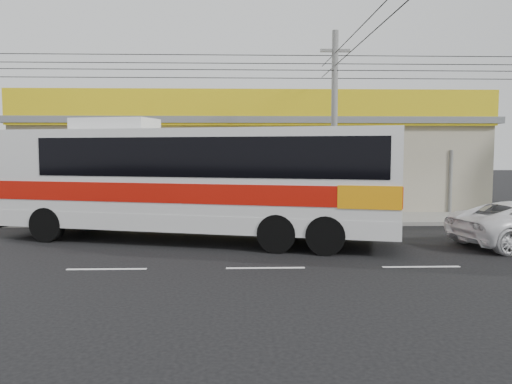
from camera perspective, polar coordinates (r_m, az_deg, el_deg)
ground at (r=15.24m, az=0.60°, el=-6.51°), size 120.00×120.00×0.00m
sidewalk at (r=21.14m, az=-0.09°, el=-3.13°), size 30.00×3.20×0.15m
lane_markings at (r=12.80m, az=1.08°, el=-8.70°), size 50.00×0.12×0.01m
storefront_building at (r=26.48m, az=-0.46°, el=3.30°), size 22.60×9.20×5.70m
coach_bus at (r=16.35m, az=-6.61°, el=1.88°), size 13.40×6.10×4.05m
motorbike_red at (r=21.26m, az=-23.33°, el=-2.08°), size 1.76×1.06×0.87m
motorbike_dark at (r=23.43m, az=-27.02°, el=-1.55°), size 1.60×0.80×0.92m
utility_pole at (r=19.73m, az=9.01°, el=14.07°), size 34.00×14.00×7.50m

